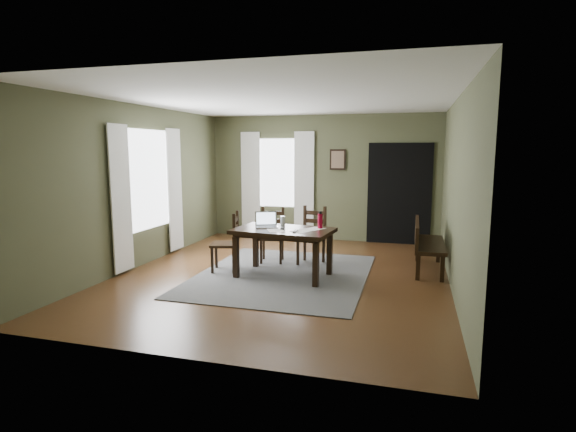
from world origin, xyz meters
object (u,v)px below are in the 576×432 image
(chair_end, at_px, (228,243))
(laptop, at_px, (266,223))
(chair_back_left, at_px, (272,235))
(dining_table, at_px, (283,235))
(chair_back_right, at_px, (312,236))
(water_bottle, at_px, (320,221))
(bench, at_px, (425,241))

(chair_end, height_order, laptop, laptop)
(chair_back_left, bearing_deg, dining_table, -73.16)
(chair_back_right, bearing_deg, water_bottle, -61.88)
(chair_end, height_order, chair_back_right, chair_back_right)
(chair_back_left, distance_m, bench, 2.57)
(chair_back_right, height_order, laptop, chair_back_right)
(chair_end, xyz_separation_m, bench, (3.07, 0.92, 0.01))
(water_bottle, bearing_deg, chair_back_right, 111.81)
(dining_table, bearing_deg, water_bottle, 25.98)
(chair_back_left, bearing_deg, water_bottle, -44.88)
(dining_table, xyz_separation_m, chair_back_left, (-0.45, 0.86, -0.19))
(chair_back_right, bearing_deg, dining_table, -98.86)
(laptop, bearing_deg, bench, -4.24)
(dining_table, height_order, chair_end, chair_end)
(chair_back_right, bearing_deg, laptop, -119.15)
(chair_back_left, height_order, bench, chair_back_left)
(chair_back_left, height_order, water_bottle, water_bottle)
(chair_back_right, height_order, bench, chair_back_right)
(chair_back_left, bearing_deg, laptop, -90.36)
(laptop, xyz_separation_m, water_bottle, (0.85, 0.07, 0.06))
(dining_table, distance_m, laptop, 0.37)
(chair_end, bearing_deg, bench, 93.05)
(chair_end, relative_size, water_bottle, 3.60)
(dining_table, distance_m, bench, 2.34)
(laptop, bearing_deg, dining_table, -44.94)
(chair_end, height_order, bench, chair_end)
(dining_table, relative_size, water_bottle, 5.88)
(dining_table, relative_size, bench, 1.09)
(chair_back_right, bearing_deg, bench, 8.34)
(chair_end, height_order, water_bottle, water_bottle)
(chair_back_left, xyz_separation_m, laptop, (0.14, -0.74, 0.34))
(chair_back_right, distance_m, water_bottle, 0.87)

